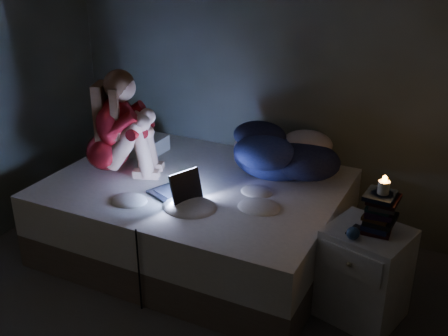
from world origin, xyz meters
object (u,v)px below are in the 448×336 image
Objects in this scene: laptop at (173,180)px; nightstand at (364,274)px; woman at (106,122)px; phone at (357,232)px; bed at (196,216)px; candle at (384,183)px.

nightstand is (1.38, 0.05, -0.39)m from laptop.
nightstand is at bearing -22.58° from woman.
laptop is 2.56× the size of phone.
bed is at bearing -174.74° from nightstand.
phone reaches higher than bed.
bed is 15.27× the size of phone.
bed is 5.97× the size of laptop.
laptop reaches higher than phone.
laptop is (-0.02, -0.28, 0.42)m from bed.
nightstand is 0.64m from candle.
candle is (0.04, 0.03, 0.64)m from nightstand.
candle is at bearing 39.83° from phone.
bed is 26.72× the size of candle.
laptop is at bearing 176.88° from phone.
laptop is 1.43m from nightstand.
bed is 1.00m from woman.
bed is 1.37m from phone.
woman is 0.75m from laptop.
bed is at bearing 164.71° from phone.
laptop is 0.56× the size of nightstand.
candle reaches higher than bed.
woman is 2.17m from nightstand.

